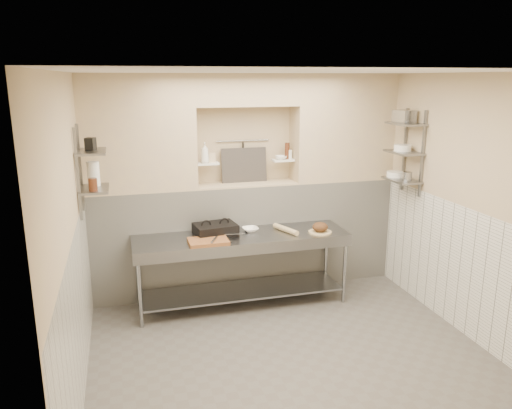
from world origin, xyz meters
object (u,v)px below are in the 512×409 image
object	(u,v)px
panini_press	(215,229)
prep_table	(242,256)
cutting_board	(208,241)
rolling_pin	(286,229)
bread_loaf	(320,227)
jug_left	(94,174)
bottle_soap	(205,153)
bowl_alcove	(281,158)
mixing_bowl	(250,229)

from	to	relation	value
panini_press	prep_table	bearing A→B (deg)	-29.44
cutting_board	rolling_pin	xyz separation A→B (m)	(1.00, 0.17, 0.01)
bread_loaf	jug_left	size ratio (longest dim) A/B	0.74
bottle_soap	bowl_alcove	world-z (taller)	bottle_soap
prep_table	panini_press	world-z (taller)	panini_press
bread_loaf	bowl_alcove	bearing A→B (deg)	112.39
cutting_board	bottle_soap	distance (m)	1.16
prep_table	cutting_board	xyz separation A→B (m)	(-0.44, -0.17, 0.28)
bowl_alcove	jug_left	bearing A→B (deg)	-166.14
jug_left	bottle_soap	bearing A→B (deg)	22.50
panini_press	rolling_pin	world-z (taller)	panini_press
mixing_bowl	rolling_pin	size ratio (longest dim) A/B	0.46
panini_press	bottle_soap	size ratio (longest dim) A/B	2.09
rolling_pin	bottle_soap	bearing A→B (deg)	149.65
cutting_board	bottle_soap	world-z (taller)	bottle_soap
mixing_bowl	jug_left	bearing A→B (deg)	-175.07
panini_press	bread_loaf	distance (m)	1.28
mixing_bowl	rolling_pin	xyz separation A→B (m)	(0.42, -0.14, 0.01)
bottle_soap	jug_left	bearing A→B (deg)	-157.50
jug_left	panini_press	bearing A→B (deg)	5.63
cutting_board	bowl_alcove	size ratio (longest dim) A/B	2.97
rolling_pin	jug_left	world-z (taller)	jug_left
bottle_soap	prep_table	bearing A→B (deg)	-57.34
prep_table	bottle_soap	world-z (taller)	bottle_soap
mixing_bowl	rolling_pin	world-z (taller)	rolling_pin
mixing_bowl	jug_left	distance (m)	1.97
panini_press	mixing_bowl	world-z (taller)	panini_press
bread_loaf	jug_left	bearing A→B (deg)	177.19
bread_loaf	panini_press	bearing A→B (deg)	168.31
rolling_pin	bread_loaf	size ratio (longest dim) A/B	2.22
panini_press	cutting_board	size ratio (longest dim) A/B	1.18
cutting_board	rolling_pin	bearing A→B (deg)	9.83
bottle_soap	panini_press	bearing A→B (deg)	-84.88
bread_loaf	jug_left	distance (m)	2.71
bowl_alcove	panini_press	bearing A→B (deg)	-155.66
rolling_pin	bowl_alcove	bearing A→B (deg)	78.87
prep_table	jug_left	size ratio (longest dim) A/B	10.01
prep_table	bowl_alcove	size ratio (longest dim) A/B	17.01
prep_table	bottle_soap	distance (m)	1.35
prep_table	cutting_board	size ratio (longest dim) A/B	5.74
bowl_alcove	bottle_soap	bearing A→B (deg)	-178.34
bottle_soap	jug_left	world-z (taller)	bottle_soap
rolling_pin	bread_loaf	xyz separation A→B (m)	(0.40, -0.14, 0.04)
panini_press	bottle_soap	distance (m)	0.97
prep_table	jug_left	bearing A→B (deg)	-179.55
bread_loaf	prep_table	bearing A→B (deg)	171.62
panini_press	bread_loaf	xyz separation A→B (m)	(1.25, -0.26, 0.01)
panini_press	jug_left	world-z (taller)	jug_left
bowl_alcove	jug_left	distance (m)	2.38
rolling_pin	bowl_alcove	xyz separation A→B (m)	(0.11, 0.55, 0.80)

